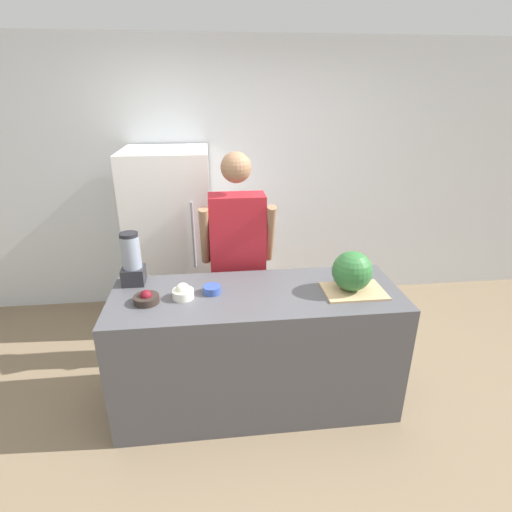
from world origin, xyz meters
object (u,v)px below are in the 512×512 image
object	(u,v)px
watermelon	(352,271)
blender	(132,261)
bowl_cherries	(146,298)
bowl_small_blue	(212,290)
person	(238,260)
refrigerator	(172,239)
bowl_cream	(183,292)

from	to	relation	value
watermelon	blender	bearing A→B (deg)	168.93
bowl_cherries	blender	bearing A→B (deg)	112.56
bowl_cherries	bowl_small_blue	distance (m)	0.42
watermelon	bowl_cherries	size ratio (longest dim) A/B	1.65
person	bowl_small_blue	world-z (taller)	person
refrigerator	blender	world-z (taller)	refrigerator
watermelon	blender	distance (m)	1.48
bowl_small_blue	blender	world-z (taller)	blender
refrigerator	bowl_small_blue	distance (m)	1.28
bowl_cream	bowl_cherries	bearing A→B (deg)	-171.31
refrigerator	watermelon	world-z (taller)	refrigerator
refrigerator	bowl_cherries	distance (m)	1.32
bowl_cream	bowl_small_blue	world-z (taller)	bowl_cream
bowl_small_blue	blender	bearing A→B (deg)	158.83
watermelon	bowl_small_blue	bearing A→B (deg)	175.18
person	bowl_cherries	distance (m)	0.87
bowl_small_blue	person	bearing A→B (deg)	68.30
person	bowl_cream	distance (m)	0.70
bowl_small_blue	bowl_cherries	bearing A→B (deg)	-168.56
person	watermelon	world-z (taller)	person
person	watermelon	bearing A→B (deg)	-40.32
bowl_cream	refrigerator	bearing A→B (deg)	97.89
bowl_cherries	bowl_small_blue	world-z (taller)	bowl_cherries
watermelon	bowl_cherries	distance (m)	1.34
bowl_cherries	blender	world-z (taller)	blender
refrigerator	bowl_cream	xyz separation A→B (m)	(0.18, -1.28, 0.10)
bowl_cherries	watermelon	bearing A→B (deg)	0.26
refrigerator	watermelon	xyz separation A→B (m)	(1.28, -1.31, 0.20)
blender	person	bearing A→B (deg)	23.21
refrigerator	bowl_cherries	xyz separation A→B (m)	(-0.05, -1.31, 0.09)
bowl_cherries	bowl_small_blue	bearing A→B (deg)	11.44
person	watermelon	distance (m)	0.94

